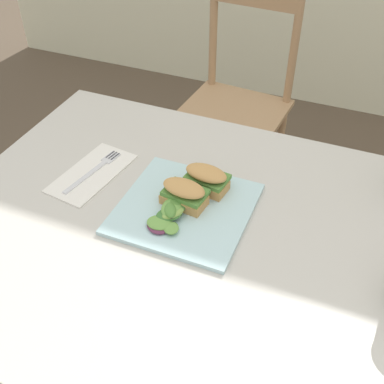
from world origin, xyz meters
TOP-DOWN VIEW (x-y plane):
  - dining_table at (-0.04, 0.01)m, footprint 1.14×0.84m
  - chair_wooden_far at (-0.28, 0.99)m, footprint 0.43×0.43m
  - plate_lunch at (-0.10, 0.06)m, footprint 0.28×0.28m
  - sandwich_half_front at (-0.11, 0.07)m, footprint 0.10×0.08m
  - sandwich_half_back at (-0.08, 0.13)m, footprint 0.10×0.08m
  - salad_mixed_greens at (-0.12, 0.03)m, footprint 0.09×0.14m
  - napkin_folded at (-0.36, 0.09)m, footprint 0.14×0.23m
  - fork_on_napkin at (-0.35, 0.11)m, footprint 0.05×0.19m

SIDE VIEW (x-z plane):
  - chair_wooden_far at x=-0.28m, z-range 0.01..0.88m
  - dining_table at x=-0.04m, z-range 0.23..0.97m
  - napkin_folded at x=-0.36m, z-range 0.74..0.74m
  - plate_lunch at x=-0.10m, z-range 0.74..0.75m
  - fork_on_napkin at x=-0.35m, z-range 0.74..0.75m
  - salad_mixed_greens at x=-0.12m, z-range 0.75..0.78m
  - sandwich_half_front at x=-0.11m, z-range 0.75..0.81m
  - sandwich_half_back at x=-0.08m, z-range 0.75..0.81m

